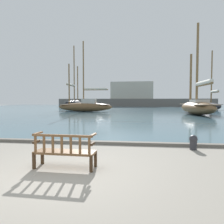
{
  "coord_description": "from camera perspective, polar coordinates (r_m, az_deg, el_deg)",
  "views": [
    {
      "loc": [
        2.06,
        -4.87,
        1.77
      ],
      "look_at": [
        0.03,
        10.0,
        1.0
      ],
      "focal_mm": 35.0,
      "sensor_mm": 36.0,
      "label": 1
    }
  ],
  "objects": [
    {
      "name": "sailboat_far_starboard",
      "position": [
        34.71,
        -7.0,
        1.67
      ],
      "size": [
        8.83,
        2.52,
        11.0
      ],
      "color": "brown",
      "rests_on": "harbor_water"
    },
    {
      "name": "ground_plane",
      "position": [
        5.57,
        -14.92,
        -15.69
      ],
      "size": [
        160.0,
        160.0,
        0.0
      ],
      "primitive_type": "plane",
      "color": "gray"
    },
    {
      "name": "park_bench",
      "position": [
        5.93,
        -12.27,
        -9.81
      ],
      "size": [
        1.62,
        0.57,
        0.92
      ],
      "color": "#3D2A19",
      "rests_on": "ground"
    },
    {
      "name": "quay_edge_kerb",
      "position": [
        9.12,
        -5.48,
        -7.89
      ],
      "size": [
        40.0,
        0.3,
        0.12
      ],
      "primitive_type": "cube",
      "color": "slate",
      "rests_on": "ground"
    },
    {
      "name": "harbor_water",
      "position": [
        48.94,
        5.34,
        0.9
      ],
      "size": [
        100.0,
        80.0,
        0.08
      ],
      "primitive_type": "cube",
      "color": "slate",
      "rests_on": "ground"
    },
    {
      "name": "sailboat_mid_port",
      "position": [
        45.63,
        24.52,
        1.63
      ],
      "size": [
        2.72,
        10.83,
        11.18
      ],
      "color": "black",
      "rests_on": "harbor_water"
    },
    {
      "name": "sailboat_far_port",
      "position": [
        29.3,
        21.37,
        1.49
      ],
      "size": [
        3.54,
        10.31,
        11.35
      ],
      "color": "brown",
      "rests_on": "harbor_water"
    },
    {
      "name": "sailboat_nearest_starboard",
      "position": [
        48.6,
        -9.88,
        2.28
      ],
      "size": [
        2.46,
        9.89,
        13.69
      ],
      "color": "black",
      "rests_on": "harbor_water"
    },
    {
      "name": "far_breakwater",
      "position": [
        65.06,
        5.7,
        3.47
      ],
      "size": [
        46.1,
        2.4,
        7.41
      ],
      "color": "#66605B",
      "rests_on": "ground"
    },
    {
      "name": "mooring_bollard",
      "position": [
        8.5,
        20.49,
        -7.27
      ],
      "size": [
        0.29,
        0.29,
        0.54
      ],
      "color": "#2D2D33",
      "rests_on": "ground"
    }
  ]
}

